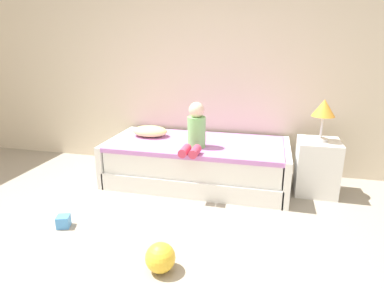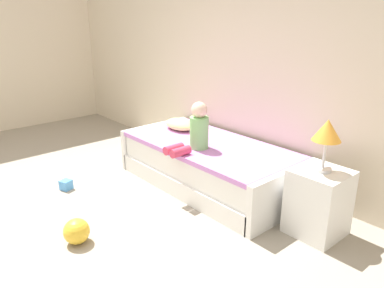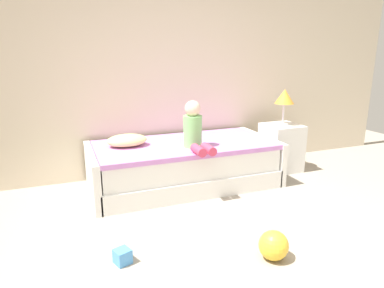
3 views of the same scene
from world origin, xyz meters
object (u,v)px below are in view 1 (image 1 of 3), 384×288
nightstand (317,167)px  toy_ball (160,258)px  child_figure (196,130)px  bed (197,162)px  pillow (150,131)px  table_lamp (324,110)px  toy_block (63,221)px

nightstand → toy_ball: 2.10m
child_figure → toy_ball: (0.07, -1.41, -0.59)m
bed → toy_ball: bed is taller
bed → pillow: bearing=170.9°
table_lamp → pillow: (-1.97, 0.06, -0.37)m
child_figure → pillow: 0.75m
child_figure → toy_block: child_figure is taller
nightstand → child_figure: child_figure is taller
nightstand → child_figure: bearing=-168.5°
toy_ball → toy_block: bearing=161.5°
bed → toy_block: bearing=-126.4°
child_figure → pillow: size_ratio=1.16×
bed → toy_block: size_ratio=19.29×
toy_ball → pillow: bearing=112.7°
table_lamp → toy_block: bearing=-150.0°
toy_ball → table_lamp: bearing=53.4°
table_lamp → pillow: 2.01m
table_lamp → child_figure: size_ratio=0.88×
child_figure → nightstand: bearing=11.5°
nightstand → table_lamp: table_lamp is taller
child_figure → pillow: child_figure is taller
nightstand → child_figure: (-1.32, -0.27, 0.40)m
bed → nightstand: bearing=1.6°
nightstand → table_lamp: size_ratio=1.33×
bed → table_lamp: (1.35, 0.04, 0.69)m
bed → toy_ball: size_ratio=9.50×
bed → toy_block: 1.61m
nightstand → pillow: (-1.97, 0.06, 0.26)m
bed → table_lamp: 1.52m
table_lamp → pillow: size_ratio=1.02×
nightstand → toy_block: size_ratio=5.49×
bed → pillow: size_ratio=4.80×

